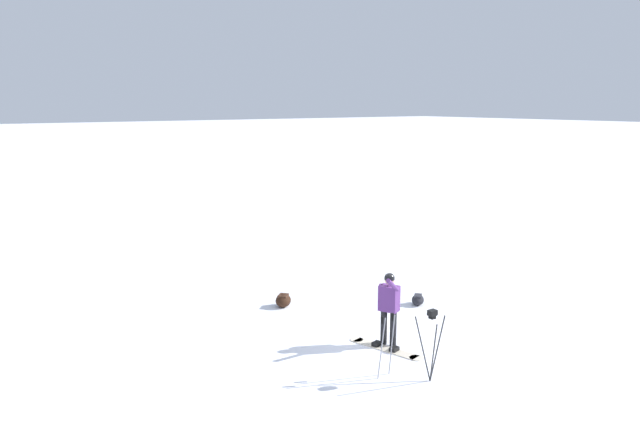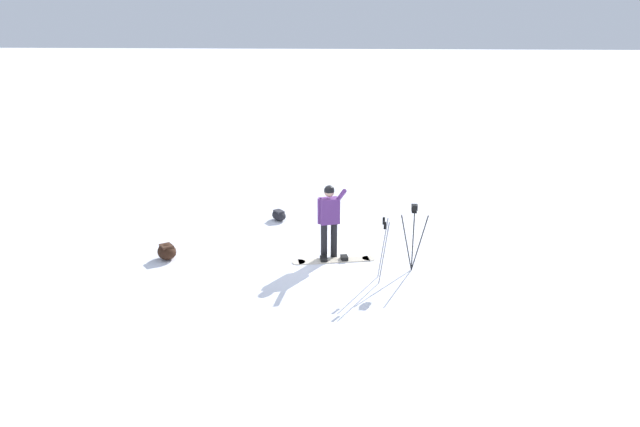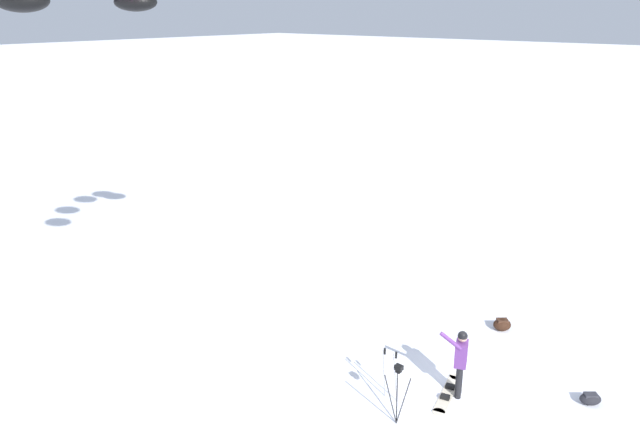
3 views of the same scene
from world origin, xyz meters
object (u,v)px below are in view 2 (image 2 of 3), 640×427
object	(u,v)px
snowboarder	(329,215)
snowboard	(334,260)
ski_poles	(384,241)
camera_tripod	(414,224)
gear_bag_small	(279,215)
gear_bag_large	(167,251)

from	to	relation	value
snowboarder	snowboard	world-z (taller)	snowboarder
ski_poles	camera_tripod	bearing A→B (deg)	45.23
snowboard	ski_poles	xyz separation A→B (m)	(1.03, -0.89, 0.79)
gear_bag_small	ski_poles	size ratio (longest dim) A/B	0.45
snowboard	gear_bag_large	distance (m)	3.54
snowboarder	snowboard	size ratio (longest dim) A/B	0.93
camera_tripod	gear_bag_small	world-z (taller)	camera_tripod
camera_tripod	gear_bag_small	xyz separation A→B (m)	(-3.27, 2.86, -0.85)
snowboarder	snowboard	bearing A→B (deg)	-55.74
gear_bag_large	snowboard	bearing A→B (deg)	5.38
snowboarder	gear_bag_large	bearing A→B (deg)	-171.38
snowboarder	gear_bag_large	distance (m)	3.52
snowboarder	gear_bag_large	size ratio (longest dim) A/B	2.66
gear_bag_large	ski_poles	world-z (taller)	ski_poles
snowboarder	gear_bag_small	size ratio (longest dim) A/B	2.92
snowboard	gear_bag_small	distance (m)	3.05
snowboarder	gear_bag_large	xyz separation A→B (m)	(-3.39, -0.51, -0.78)
snowboard	gear_bag_small	world-z (taller)	gear_bag_small
gear_bag_small	ski_poles	distance (m)	4.42
snowboarder	gear_bag_small	distance (m)	2.94
gear_bag_small	snowboard	bearing A→B (deg)	-56.93
snowboarder	ski_poles	size ratio (longest dim) A/B	1.30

